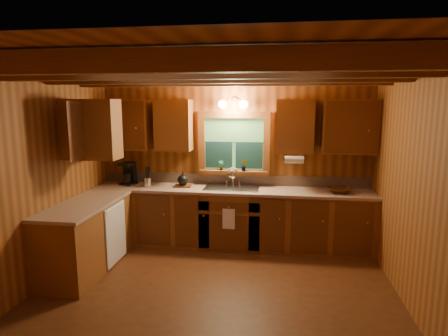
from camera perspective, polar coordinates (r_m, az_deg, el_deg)
room at (r=4.17m, az=-1.59°, el=-2.52°), size 4.20×4.20×4.20m
ceiling_beams at (r=4.09m, az=-1.67°, el=14.01°), size 4.20×2.54×0.18m
base_cabinets at (r=5.71m, az=-4.25°, el=-8.19°), size 4.20×2.22×0.86m
countertop at (r=5.59m, az=-4.16°, el=-3.79°), size 4.20×2.24×0.04m
backsplash at (r=6.06m, az=1.48°, el=-1.73°), size 4.20×0.02×0.16m
dishwasher_panel at (r=5.46m, az=-15.85°, el=-9.38°), size 0.02×0.60×0.80m
upper_cabinets at (r=5.59m, az=-4.83°, el=6.17°), size 4.19×1.77×0.78m
window at (r=5.96m, az=1.48°, el=3.42°), size 1.12×0.08×1.00m
window_sill at (r=5.97m, az=1.41°, el=-0.53°), size 1.06×0.14×0.04m
wall_sconce at (r=5.80m, az=1.37°, el=9.53°), size 0.45×0.21×0.17m
paper_towel_roll at (r=5.61m, az=10.44°, el=1.22°), size 0.27×0.11×0.11m
dish_towel at (r=5.58m, az=0.70°, el=-7.62°), size 0.18×0.01×0.30m
sink at (r=5.82m, az=1.14°, el=-3.47°), size 0.82×0.48×0.43m
coffee_maker at (r=6.26m, az=-14.03°, el=-0.77°), size 0.20×0.25×0.35m
utensil_crock at (r=6.02m, az=-11.37°, el=-2.01°), size 0.11×0.11×0.32m
cutting_board at (r=5.94m, az=-6.15°, el=-2.69°), size 0.27×0.21×0.02m
teakettle at (r=5.92m, az=-6.17°, el=-1.80°), size 0.16×0.16×0.21m
wicker_basket at (r=5.77m, az=16.78°, el=-3.13°), size 0.35×0.35×0.08m
potted_plant_left at (r=5.97m, az=-0.42°, el=0.43°), size 0.09×0.07×0.16m
potted_plant_right at (r=5.90m, az=3.02°, el=0.39°), size 0.12×0.11×0.17m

